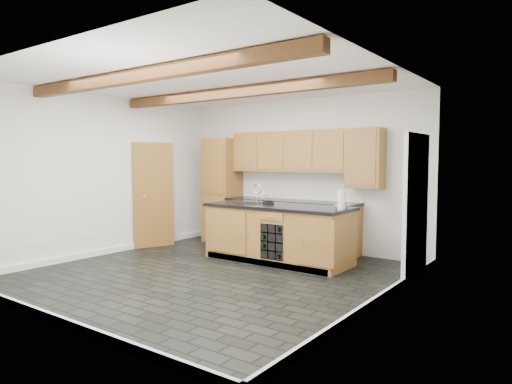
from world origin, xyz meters
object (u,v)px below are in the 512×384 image
island (278,233)px  paper_towel (341,200)px  kitchen_scale (268,202)px  fruit_bowl (342,207)px

island → paper_towel: bearing=2.1°
kitchen_scale → paper_towel: paper_towel is taller
kitchen_scale → paper_towel: 1.38m
fruit_bowl → paper_towel: size_ratio=0.81×
island → paper_towel: 1.27m
island → paper_towel: size_ratio=8.68×
fruit_bowl → kitchen_scale: bearing=-177.9°
kitchen_scale → paper_towel: bearing=-26.7°
island → fruit_bowl: fruit_bowl is taller
island → fruit_bowl: size_ratio=10.76×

